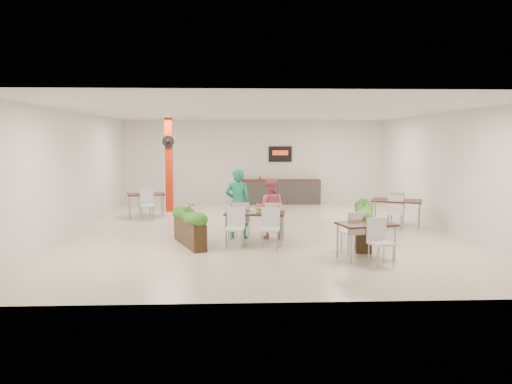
% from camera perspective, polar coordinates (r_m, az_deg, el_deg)
% --- Properties ---
extents(ground, '(12.00, 12.00, 0.00)m').
position_cam_1_polar(ground, '(13.58, 0.82, -4.44)').
color(ground, beige).
rests_on(ground, ground).
extents(room_shell, '(10.10, 12.10, 3.22)m').
position_cam_1_polar(room_shell, '(13.36, 0.84, 4.06)').
color(room_shell, white).
rests_on(room_shell, ground).
extents(red_column, '(0.40, 0.41, 3.20)m').
position_cam_1_polar(red_column, '(17.28, -9.89, 3.21)').
color(red_column, '#B3230B').
rests_on(red_column, ground).
extents(service_counter, '(3.00, 0.64, 2.20)m').
position_cam_1_polar(service_counter, '(19.17, 2.84, 0.11)').
color(service_counter, '#2C2927').
rests_on(service_counter, ground).
extents(main_table, '(1.50, 1.78, 0.92)m').
position_cam_1_polar(main_table, '(11.84, -0.15, -2.87)').
color(main_table, black).
rests_on(main_table, ground).
extents(diner_man, '(0.69, 0.51, 1.75)m').
position_cam_1_polar(diner_man, '(12.44, -2.06, -1.31)').
color(diner_man, '#229570').
rests_on(diner_man, ground).
extents(diner_woman, '(0.81, 0.67, 1.51)m').
position_cam_1_polar(diner_woman, '(12.49, 1.62, -1.85)').
color(diner_woman, '#EB687D').
rests_on(diner_woman, ground).
extents(planter_left, '(0.93, 1.81, 0.99)m').
position_cam_1_polar(planter_left, '(11.76, -7.62, -3.61)').
color(planter_left, black).
rests_on(planter_left, ground).
extents(planter_right, '(0.79, 2.07, 1.11)m').
position_cam_1_polar(planter_right, '(12.00, 12.17, -3.47)').
color(planter_right, black).
rests_on(planter_right, ground).
extents(side_table_a, '(1.30, 1.67, 0.92)m').
position_cam_1_polar(side_table_a, '(16.27, -12.47, -0.60)').
color(side_table_a, black).
rests_on(side_table_a, ground).
extents(side_table_b, '(1.61, 1.66, 0.92)m').
position_cam_1_polar(side_table_b, '(14.77, 15.76, -1.28)').
color(side_table_b, black).
rests_on(side_table_b, ground).
extents(side_table_c, '(1.25, 1.67, 0.92)m').
position_cam_1_polar(side_table_c, '(10.55, 12.46, -4.21)').
color(side_table_c, black).
rests_on(side_table_c, ground).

